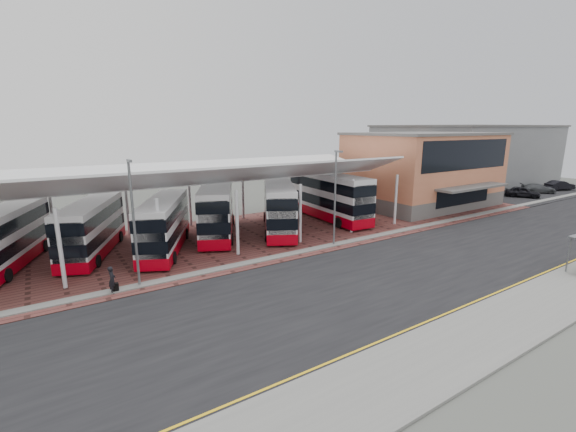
{
  "coord_description": "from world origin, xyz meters",
  "views": [
    {
      "loc": [
        -18.56,
        -18.08,
        9.93
      ],
      "look_at": [
        -1.52,
        8.1,
        2.68
      ],
      "focal_mm": 24.0,
      "sensor_mm": 36.0,
      "label": 1
    }
  ],
  "objects_px": {
    "bus_3": "(217,210)",
    "carpark_car_a": "(523,192)",
    "bus_0": "(6,238)",
    "terminal": "(423,169)",
    "carpark_car_c": "(560,185)",
    "bus_2": "(164,225)",
    "bus_4": "(279,207)",
    "carpark_car_b": "(538,188)",
    "pedestrian": "(112,280)",
    "bus_1": "(92,229)",
    "bus_5": "(329,197)"
  },
  "relations": [
    {
      "from": "bus_2",
      "to": "carpark_car_c",
      "type": "height_order",
      "value": "bus_2"
    },
    {
      "from": "bus_4",
      "to": "bus_0",
      "type": "bearing_deg",
      "value": -156.94
    },
    {
      "from": "terminal",
      "to": "bus_0",
      "type": "distance_m",
      "value": 44.12
    },
    {
      "from": "bus_1",
      "to": "bus_3",
      "type": "bearing_deg",
      "value": 23.53
    },
    {
      "from": "terminal",
      "to": "bus_3",
      "type": "height_order",
      "value": "terminal"
    },
    {
      "from": "bus_3",
      "to": "bus_5",
      "type": "distance_m",
      "value": 12.7
    },
    {
      "from": "bus_1",
      "to": "bus_5",
      "type": "distance_m",
      "value": 23.21
    },
    {
      "from": "bus_1",
      "to": "pedestrian",
      "type": "xyz_separation_m",
      "value": [
        -0.07,
        -8.77,
        -1.24
      ]
    },
    {
      "from": "bus_0",
      "to": "pedestrian",
      "type": "relative_size",
      "value": 6.18
    },
    {
      "from": "bus_2",
      "to": "bus_0",
      "type": "bearing_deg",
      "value": -166.81
    },
    {
      "from": "bus_2",
      "to": "bus_3",
      "type": "height_order",
      "value": "bus_3"
    },
    {
      "from": "bus_3",
      "to": "carpark_car_b",
      "type": "bearing_deg",
      "value": 20.23
    },
    {
      "from": "carpark_car_c",
      "to": "bus_3",
      "type": "bearing_deg",
      "value": 104.66
    },
    {
      "from": "bus_3",
      "to": "carpark_car_a",
      "type": "distance_m",
      "value": 44.78
    },
    {
      "from": "bus_1",
      "to": "pedestrian",
      "type": "distance_m",
      "value": 8.86
    },
    {
      "from": "bus_1",
      "to": "bus_4",
      "type": "relative_size",
      "value": 0.92
    },
    {
      "from": "bus_5",
      "to": "carpark_car_b",
      "type": "height_order",
      "value": "bus_5"
    },
    {
      "from": "terminal",
      "to": "carpark_car_a",
      "type": "bearing_deg",
      "value": -16.02
    },
    {
      "from": "bus_2",
      "to": "pedestrian",
      "type": "bearing_deg",
      "value": -101.4
    },
    {
      "from": "terminal",
      "to": "bus_4",
      "type": "height_order",
      "value": "terminal"
    },
    {
      "from": "pedestrian",
      "to": "bus_0",
      "type": "bearing_deg",
      "value": 46.73
    },
    {
      "from": "terminal",
      "to": "bus_4",
      "type": "distance_m",
      "value": 22.63
    },
    {
      "from": "bus_2",
      "to": "pedestrian",
      "type": "height_order",
      "value": "bus_2"
    },
    {
      "from": "bus_0",
      "to": "bus_4",
      "type": "bearing_deg",
      "value": 14.24
    },
    {
      "from": "bus_5",
      "to": "bus_1",
      "type": "bearing_deg",
      "value": -177.33
    },
    {
      "from": "carpark_car_c",
      "to": "pedestrian",
      "type": "bearing_deg",
      "value": 113.1
    },
    {
      "from": "bus_3",
      "to": "bus_4",
      "type": "relative_size",
      "value": 1.03
    },
    {
      "from": "carpark_car_c",
      "to": "carpark_car_a",
      "type": "bearing_deg",
      "value": 110.43
    },
    {
      "from": "bus_3",
      "to": "carpark_car_a",
      "type": "bearing_deg",
      "value": 18.69
    },
    {
      "from": "bus_5",
      "to": "carpark_car_a",
      "type": "distance_m",
      "value": 32.13
    },
    {
      "from": "bus_0",
      "to": "carpark_car_b",
      "type": "bearing_deg",
      "value": 15.46
    },
    {
      "from": "bus_4",
      "to": "bus_5",
      "type": "height_order",
      "value": "bus_5"
    },
    {
      "from": "bus_0",
      "to": "bus_4",
      "type": "height_order",
      "value": "bus_4"
    },
    {
      "from": "bus_4",
      "to": "bus_5",
      "type": "distance_m",
      "value": 7.25
    },
    {
      "from": "bus_0",
      "to": "carpark_car_b",
      "type": "distance_m",
      "value": 66.59
    },
    {
      "from": "bus_4",
      "to": "carpark_car_b",
      "type": "relative_size",
      "value": 2.35
    },
    {
      "from": "bus_0",
      "to": "terminal",
      "type": "bearing_deg",
      "value": 18.51
    },
    {
      "from": "bus_4",
      "to": "carpark_car_c",
      "type": "bearing_deg",
      "value": 24.63
    },
    {
      "from": "bus_2",
      "to": "bus_4",
      "type": "distance_m",
      "value": 11.05
    },
    {
      "from": "bus_0",
      "to": "bus_5",
      "type": "distance_m",
      "value": 28.71
    },
    {
      "from": "bus_2",
      "to": "carpark_car_c",
      "type": "xyz_separation_m",
      "value": [
        61.58,
        -3.28,
        -1.34
      ]
    },
    {
      "from": "bus_0",
      "to": "carpark_car_c",
      "type": "relative_size",
      "value": 2.27
    },
    {
      "from": "pedestrian",
      "to": "carpark_car_c",
      "type": "bearing_deg",
      "value": -71.6
    },
    {
      "from": "terminal",
      "to": "bus_0",
      "type": "bearing_deg",
      "value": 178.6
    },
    {
      "from": "pedestrian",
      "to": "carpark_car_a",
      "type": "xyz_separation_m",
      "value": [
        54.99,
        3.22,
        -0.07
      ]
    },
    {
      "from": "terminal",
      "to": "bus_0",
      "type": "height_order",
      "value": "terminal"
    },
    {
      "from": "bus_1",
      "to": "bus_4",
      "type": "xyz_separation_m",
      "value": [
        16.05,
        -1.91,
        0.23
      ]
    },
    {
      "from": "bus_0",
      "to": "bus_2",
      "type": "height_order",
      "value": "bus_2"
    },
    {
      "from": "bus_3",
      "to": "terminal",
      "type": "bearing_deg",
      "value": 24.07
    },
    {
      "from": "bus_3",
      "to": "carpark_car_c",
      "type": "height_order",
      "value": "bus_3"
    }
  ]
}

